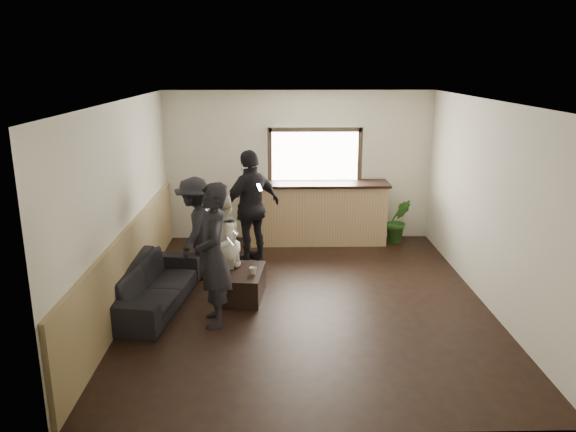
{
  "coord_description": "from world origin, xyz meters",
  "views": [
    {
      "loc": [
        -0.43,
        -7.42,
        3.29
      ],
      "look_at": [
        -0.26,
        0.4,
        1.14
      ],
      "focal_mm": 35.0,
      "sensor_mm": 36.0,
      "label": 1
    }
  ],
  "objects_px": {
    "bar_counter": "(315,209)",
    "person_d": "(252,207)",
    "potted_plant": "(398,221)",
    "person_a": "(213,255)",
    "coffee_table": "(245,284)",
    "person_c": "(195,229)",
    "cup_b": "(253,271)",
    "person_b": "(221,244)",
    "sofa": "(152,285)",
    "cup_a": "(237,264)"
  },
  "relations": [
    {
      "from": "person_d",
      "to": "bar_counter",
      "type": "bearing_deg",
      "value": -176.45
    },
    {
      "from": "potted_plant",
      "to": "person_d",
      "type": "height_order",
      "value": "person_d"
    },
    {
      "from": "person_a",
      "to": "person_c",
      "type": "bearing_deg",
      "value": -173.68
    },
    {
      "from": "sofa",
      "to": "person_d",
      "type": "bearing_deg",
      "value": -28.39
    },
    {
      "from": "cup_a",
      "to": "person_b",
      "type": "xyz_separation_m",
      "value": [
        -0.22,
        0.02,
        0.3
      ]
    },
    {
      "from": "coffee_table",
      "to": "potted_plant",
      "type": "height_order",
      "value": "potted_plant"
    },
    {
      "from": "person_a",
      "to": "person_c",
      "type": "distance_m",
      "value": 1.67
    },
    {
      "from": "bar_counter",
      "to": "sofa",
      "type": "xyz_separation_m",
      "value": [
        -2.45,
        -2.83,
        -0.33
      ]
    },
    {
      "from": "coffee_table",
      "to": "person_d",
      "type": "height_order",
      "value": "person_d"
    },
    {
      "from": "coffee_table",
      "to": "cup_b",
      "type": "height_order",
      "value": "cup_b"
    },
    {
      "from": "sofa",
      "to": "person_d",
      "type": "xyz_separation_m",
      "value": [
        1.31,
        1.76,
        0.65
      ]
    },
    {
      "from": "cup_b",
      "to": "person_a",
      "type": "xyz_separation_m",
      "value": [
        -0.47,
        -0.71,
        0.48
      ]
    },
    {
      "from": "person_c",
      "to": "person_d",
      "type": "height_order",
      "value": "person_d"
    },
    {
      "from": "person_a",
      "to": "potted_plant",
      "type": "bearing_deg",
      "value": 128.1
    },
    {
      "from": "person_a",
      "to": "person_d",
      "type": "xyz_separation_m",
      "value": [
        0.39,
        2.34,
        0.03
      ]
    },
    {
      "from": "bar_counter",
      "to": "sofa",
      "type": "distance_m",
      "value": 3.76
    },
    {
      "from": "cup_b",
      "to": "potted_plant",
      "type": "relative_size",
      "value": 0.13
    },
    {
      "from": "coffee_table",
      "to": "cup_b",
      "type": "distance_m",
      "value": 0.31
    },
    {
      "from": "cup_a",
      "to": "person_a",
      "type": "relative_size",
      "value": 0.06
    },
    {
      "from": "person_a",
      "to": "cup_a",
      "type": "bearing_deg",
      "value": 158.29
    },
    {
      "from": "person_c",
      "to": "sofa",
      "type": "bearing_deg",
      "value": -18.05
    },
    {
      "from": "coffee_table",
      "to": "person_c",
      "type": "height_order",
      "value": "person_c"
    },
    {
      "from": "coffee_table",
      "to": "person_d",
      "type": "xyz_separation_m",
      "value": [
        0.05,
        1.51,
        0.76
      ]
    },
    {
      "from": "person_a",
      "to": "coffee_table",
      "type": "bearing_deg",
      "value": 148.18
    },
    {
      "from": "bar_counter",
      "to": "person_d",
      "type": "bearing_deg",
      "value": -136.81
    },
    {
      "from": "bar_counter",
      "to": "person_c",
      "type": "xyz_separation_m",
      "value": [
        -1.97,
        -1.8,
        0.17
      ]
    },
    {
      "from": "coffee_table",
      "to": "person_a",
      "type": "distance_m",
      "value": 1.16
    },
    {
      "from": "potted_plant",
      "to": "person_c",
      "type": "distance_m",
      "value": 3.96
    },
    {
      "from": "person_b",
      "to": "person_c",
      "type": "bearing_deg",
      "value": -126.22
    },
    {
      "from": "coffee_table",
      "to": "cup_a",
      "type": "height_order",
      "value": "cup_a"
    },
    {
      "from": "cup_a",
      "to": "person_c",
      "type": "xyz_separation_m",
      "value": [
        -0.67,
        0.61,
        0.36
      ]
    },
    {
      "from": "person_a",
      "to": "person_d",
      "type": "bearing_deg",
      "value": 161.23
    },
    {
      "from": "bar_counter",
      "to": "person_b",
      "type": "height_order",
      "value": "bar_counter"
    },
    {
      "from": "person_b",
      "to": "person_d",
      "type": "xyz_separation_m",
      "value": [
        0.39,
        1.32,
        0.21
      ]
    },
    {
      "from": "cup_a",
      "to": "person_c",
      "type": "relative_size",
      "value": 0.07
    },
    {
      "from": "potted_plant",
      "to": "person_a",
      "type": "distance_m",
      "value": 4.59
    },
    {
      "from": "bar_counter",
      "to": "person_d",
      "type": "distance_m",
      "value": 1.59
    },
    {
      "from": "potted_plant",
      "to": "cup_b",
      "type": "bearing_deg",
      "value": -134.66
    },
    {
      "from": "bar_counter",
      "to": "person_c",
      "type": "relative_size",
      "value": 1.67
    },
    {
      "from": "person_a",
      "to": "person_b",
      "type": "xyz_separation_m",
      "value": [
        -0.0,
        1.01,
        -0.19
      ]
    },
    {
      "from": "bar_counter",
      "to": "sofa",
      "type": "bearing_deg",
      "value": -130.87
    },
    {
      "from": "person_c",
      "to": "person_d",
      "type": "distance_m",
      "value": 1.12
    },
    {
      "from": "cup_b",
      "to": "person_d",
      "type": "xyz_separation_m",
      "value": [
        -0.08,
        1.63,
        0.51
      ]
    },
    {
      "from": "potted_plant",
      "to": "person_b",
      "type": "height_order",
      "value": "person_b"
    },
    {
      "from": "person_c",
      "to": "person_a",
      "type": "bearing_deg",
      "value": 22.27
    },
    {
      "from": "sofa",
      "to": "person_c",
      "type": "distance_m",
      "value": 1.24
    },
    {
      "from": "cup_a",
      "to": "cup_b",
      "type": "distance_m",
      "value": 0.38
    },
    {
      "from": "person_c",
      "to": "bar_counter",
      "type": "bearing_deg",
      "value": 138.99
    },
    {
      "from": "cup_b",
      "to": "potted_plant",
      "type": "bearing_deg",
      "value": 45.34
    },
    {
      "from": "cup_a",
      "to": "person_b",
      "type": "bearing_deg",
      "value": 175.74
    }
  ]
}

